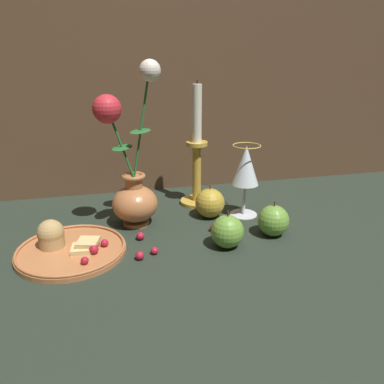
{
  "coord_description": "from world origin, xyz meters",
  "views": [
    {
      "loc": [
        -0.15,
        -0.79,
        0.39
      ],
      "look_at": [
        0.03,
        -0.01,
        0.1
      ],
      "focal_mm": 35.0,
      "sensor_mm": 36.0,
      "label": 1
    }
  ],
  "objects": [
    {
      "name": "apple_beside_vase",
      "position": [
        0.09,
        -0.1,
        0.04
      ],
      "size": [
        0.07,
        0.07,
        0.08
      ],
      "color": "#669938",
      "rests_on": "ground_plane"
    },
    {
      "name": "ground_plane",
      "position": [
        0.0,
        0.0,
        0.0
      ],
      "size": [
        2.4,
        2.4,
        0.0
      ],
      "primitive_type": "plane",
      "color": "#232D23",
      "rests_on": "ground"
    },
    {
      "name": "berry_far_right",
      "position": [
        -0.09,
        -0.02,
        0.01
      ],
      "size": [
        0.02,
        0.02,
        0.02
      ],
      "primitive_type": "sphere",
      "color": "#AD192D",
      "rests_on": "ground_plane"
    },
    {
      "name": "plate_with_pastries",
      "position": [
        -0.24,
        -0.05,
        0.02
      ],
      "size": [
        0.23,
        0.23,
        0.07
      ],
      "color": "#B77042",
      "rests_on": "ground_plane"
    },
    {
      "name": "berry_by_glass_stem",
      "position": [
        0.08,
        -0.02,
        0.01
      ],
      "size": [
        0.02,
        0.02,
        0.02
      ],
      "primitive_type": "sphere",
      "color": "#AD192D",
      "rests_on": "ground_plane"
    },
    {
      "name": "vase",
      "position": [
        -0.1,
        0.06,
        0.11
      ],
      "size": [
        0.15,
        0.11,
        0.38
      ],
      "color": "#B77042",
      "rests_on": "ground_plane"
    },
    {
      "name": "wine_glass",
      "position": [
        0.19,
        0.06,
        0.13
      ],
      "size": [
        0.07,
        0.07,
        0.19
      ],
      "color": "silver",
      "rests_on": "ground_plane"
    },
    {
      "name": "candlestick",
      "position": [
        0.09,
        0.16,
        0.12
      ],
      "size": [
        0.09,
        0.09,
        0.33
      ],
      "color": "gold",
      "rests_on": "ground_plane"
    },
    {
      "name": "berry_under_candlestick",
      "position": [
        0.22,
        -0.01,
        0.01
      ],
      "size": [
        0.02,
        0.02,
        0.02
      ],
      "primitive_type": "sphere",
      "color": "#AD192D",
      "rests_on": "ground_plane"
    },
    {
      "name": "berry_front_center",
      "position": [
        -0.1,
        -0.11,
        0.01
      ],
      "size": [
        0.02,
        0.02,
        0.02
      ],
      "primitive_type": "sphere",
      "color": "#AD192D",
      "rests_on": "ground_plane"
    },
    {
      "name": "apple_near_glass",
      "position": [
        0.21,
        -0.07,
        0.04
      ],
      "size": [
        0.07,
        0.07,
        0.08
      ],
      "color": "#669938",
      "rests_on": "ground_plane"
    },
    {
      "name": "apple_at_table_edge",
      "position": [
        0.1,
        0.06,
        0.04
      ],
      "size": [
        0.08,
        0.08,
        0.09
      ],
      "color": "#B2932D",
      "rests_on": "ground_plane"
    },
    {
      "name": "berry_near_plate",
      "position": [
        -0.07,
        -0.1,
        0.01
      ],
      "size": [
        0.02,
        0.02,
        0.02
      ],
      "primitive_type": "sphere",
      "color": "#AD192D",
      "rests_on": "ground_plane"
    }
  ]
}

